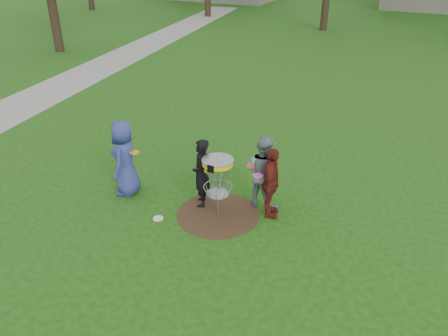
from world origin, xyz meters
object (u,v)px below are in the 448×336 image
at_px(player_blue, 125,158).
at_px(player_maroon, 271,183).
at_px(player_black, 201,173).
at_px(disc_golf_basket, 218,173).
at_px(player_grey, 263,171).

bearing_deg(player_blue, player_maroon, 84.14).
distance_m(player_black, disc_golf_basket, 0.61).
height_order(player_blue, player_maroon, player_blue).
xyz_separation_m(player_blue, disc_golf_basket, (2.32, 0.05, 0.13)).
distance_m(player_blue, player_maroon, 3.37).
xyz_separation_m(player_blue, player_grey, (3.02, 0.84, -0.05)).
height_order(player_blue, player_grey, player_blue).
xyz_separation_m(player_black, player_maroon, (1.53, 0.23, 0.00)).
relative_size(player_blue, player_grey, 1.06).
distance_m(player_maroon, disc_golf_basket, 1.13).
height_order(player_black, player_grey, player_grey).
xyz_separation_m(player_black, player_grey, (1.22, 0.55, 0.05)).
bearing_deg(disc_golf_basket, player_maroon, 24.58).
distance_m(player_blue, player_black, 1.83).
bearing_deg(player_blue, player_black, 84.36).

